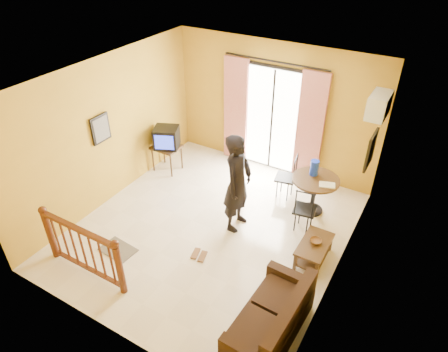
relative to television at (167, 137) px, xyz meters
The scene contains 19 objects.
ground 2.37m from the television, 32.88° to the right, with size 5.00×5.00×0.00m, color beige.
room_shell 2.40m from the television, 32.88° to the right, with size 5.00×5.00×5.00m.
balcony_door 2.26m from the television, 33.25° to the left, with size 2.25×0.14×2.46m.
tv_table 0.30m from the television, behind, with size 0.59×0.49×0.59m.
television is the anchor object (origin of this frame).
picture_left 1.63m from the television, 103.89° to the right, with size 0.05×0.42×0.52m.
dining_table 3.27m from the television, ahead, with size 0.88×0.88×0.73m.
water_jug 3.18m from the television, ahead, with size 0.16×0.16×0.30m, color #142EBF.
serving_tray 3.49m from the television, ahead, with size 0.28×0.18×0.02m, color beige.
dining_chairs 3.06m from the television, ahead, with size 1.15×1.22×0.95m.
air_conditioner 4.25m from the television, 10.62° to the left, with size 0.31×0.60×0.40m.
botanical_print 4.17m from the television, ahead, with size 0.05×0.50×0.60m.
coffee_table 3.90m from the television, 15.31° to the right, with size 0.44×0.80×0.36m.
bowl 3.87m from the television, 15.02° to the right, with size 0.19×0.19×0.06m, color brown.
sofa 4.59m from the television, 35.32° to the right, with size 0.77×1.57×0.74m.
standing_person 2.38m from the television, 21.81° to the right, with size 0.67×0.44×1.84m, color black.
stair_balustrade 3.20m from the television, 76.99° to the right, with size 1.63×0.13×1.04m.
doormat 2.73m from the television, 72.73° to the right, with size 0.60×0.40×0.02m, color #5C564A.
sandals 2.91m from the television, 42.96° to the right, with size 0.30×0.27×0.03m.
Camera 1 is at (2.98, -4.66, 4.85)m, focal length 32.00 mm.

